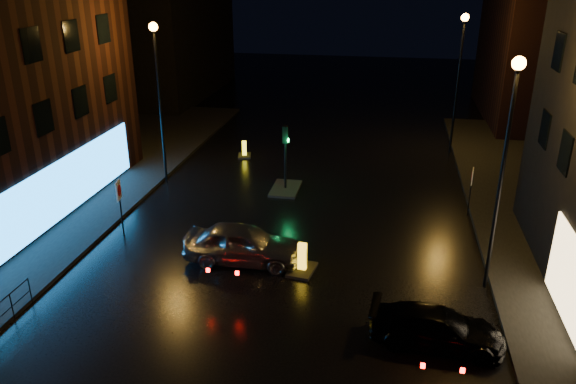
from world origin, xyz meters
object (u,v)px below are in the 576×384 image
object	(u,v)px
silver_hatchback	(243,244)
road_sign_left	(119,195)
traffic_signal	(285,181)
bollard_near	(302,265)
road_sign_right	(472,180)
bollard_far	(244,153)
dark_sedan	(437,328)

from	to	relation	value
silver_hatchback	road_sign_left	world-z (taller)	road_sign_left
traffic_signal	bollard_near	bearing A→B (deg)	-74.92
traffic_signal	road_sign_left	distance (m)	8.93
road_sign_right	bollard_far	bearing A→B (deg)	-17.70
bollard_near	road_sign_left	size ratio (longest dim) A/B	0.59
bollard_far	road_sign_right	bearing A→B (deg)	-38.45
dark_sedan	road_sign_right	size ratio (longest dim) A/B	1.84
bollard_far	road_sign_left	bearing A→B (deg)	-114.37
road_sign_left	road_sign_right	xyz separation A→B (m)	(15.09, 5.13, -0.21)
silver_hatchback	road_sign_left	bearing A→B (deg)	76.48
traffic_signal	bollard_near	distance (m)	8.43
bollard_near	road_sign_right	world-z (taller)	road_sign_right
silver_hatchback	bollard_near	bearing A→B (deg)	-98.30
dark_sedan	road_sign_left	xyz separation A→B (m)	(-13.00, 5.31, 1.29)
bollard_near	road_sign_left	xyz separation A→B (m)	(-8.18, 1.66, 1.63)
dark_sedan	road_sign_left	bearing A→B (deg)	72.35
dark_sedan	road_sign_right	distance (m)	10.70
traffic_signal	bollard_far	bearing A→B (deg)	125.49
road_sign_right	road_sign_left	bearing A→B (deg)	27.49
bollard_near	road_sign_right	distance (m)	9.78
dark_sedan	bollard_far	distance (m)	19.73
road_sign_right	dark_sedan	bearing A→B (deg)	87.40
silver_hatchback	dark_sedan	size ratio (longest dim) A/B	1.12
silver_hatchback	bollard_far	bearing A→B (deg)	13.85
traffic_signal	silver_hatchback	world-z (taller)	traffic_signal
traffic_signal	bollard_far	xyz separation A→B (m)	(-3.50, 4.91, -0.29)
silver_hatchback	bollard_far	world-z (taller)	silver_hatchback
bollard_far	bollard_near	bearing A→B (deg)	-78.45
traffic_signal	road_sign_left	size ratio (longest dim) A/B	1.36
road_sign_left	dark_sedan	bearing A→B (deg)	-34.06
traffic_signal	bollard_far	size ratio (longest dim) A/B	2.74
road_sign_right	bollard_near	bearing A→B (deg)	53.21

